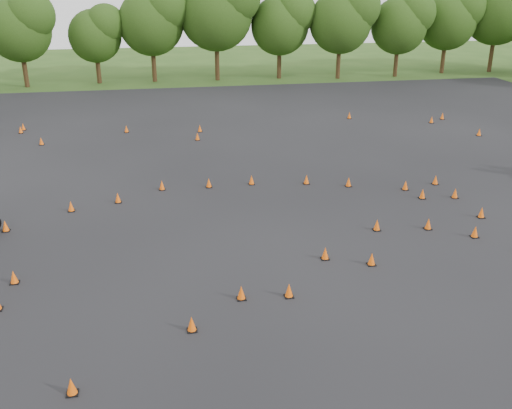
# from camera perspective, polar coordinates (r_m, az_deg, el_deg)

# --- Properties ---
(ground) EXTENTS (140.00, 140.00, 0.00)m
(ground) POSITION_cam_1_polar(r_m,az_deg,el_deg) (19.88, 2.09, -7.47)
(ground) COLOR #2D5119
(ground) RESTS_ON ground
(asphalt_pad) EXTENTS (62.00, 62.00, 0.00)m
(asphalt_pad) POSITION_cam_1_polar(r_m,az_deg,el_deg) (25.17, -0.82, -0.85)
(asphalt_pad) COLOR black
(asphalt_pad) RESTS_ON ground
(treeline) EXTENTS (86.73, 32.34, 11.22)m
(treeline) POSITION_cam_1_polar(r_m,az_deg,el_deg) (53.54, -1.32, 16.48)
(treeline) COLOR #254012
(treeline) RESTS_ON ground
(traffic_cones) EXTENTS (37.04, 33.41, 0.45)m
(traffic_cones) POSITION_cam_1_polar(r_m,az_deg,el_deg) (24.97, -1.05, -0.49)
(traffic_cones) COLOR #FF5F0A
(traffic_cones) RESTS_ON asphalt_pad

